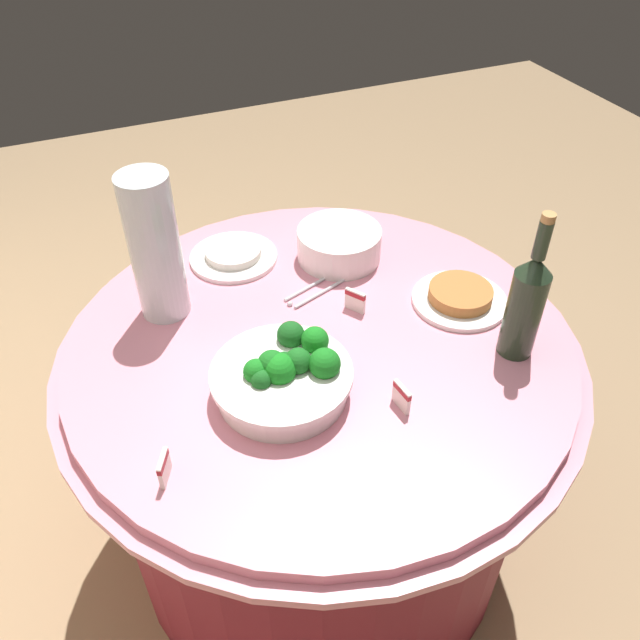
# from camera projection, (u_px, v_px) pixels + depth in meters

# --- Properties ---
(ground_plane) EXTENTS (6.00, 6.00, 0.00)m
(ground_plane) POSITION_uv_depth(u_px,v_px,m) (320.00, 525.00, 1.90)
(ground_plane) COLOR #9E7F5B
(buffet_table) EXTENTS (1.16, 1.16, 0.74)m
(buffet_table) POSITION_uv_depth(u_px,v_px,m) (320.00, 443.00, 1.65)
(buffet_table) COLOR maroon
(buffet_table) RESTS_ON ground_plane
(broccoli_bowl) EXTENTS (0.28, 0.28, 0.11)m
(broccoli_bowl) POSITION_uv_depth(u_px,v_px,m) (284.00, 376.00, 1.27)
(broccoli_bowl) COLOR white
(broccoli_bowl) RESTS_ON buffet_table
(plate_stack) EXTENTS (0.21, 0.21, 0.08)m
(plate_stack) POSITION_uv_depth(u_px,v_px,m) (339.00, 244.00, 1.62)
(plate_stack) COLOR white
(plate_stack) RESTS_ON buffet_table
(wine_bottle) EXTENTS (0.07, 0.07, 0.34)m
(wine_bottle) POSITION_uv_depth(u_px,v_px,m) (526.00, 303.00, 1.30)
(wine_bottle) COLOR #243523
(wine_bottle) RESTS_ON buffet_table
(decorative_fruit_vase) EXTENTS (0.11, 0.11, 0.34)m
(decorative_fruit_vase) POSITION_uv_depth(u_px,v_px,m) (156.00, 256.00, 1.39)
(decorative_fruit_vase) COLOR silver
(decorative_fruit_vase) RESTS_ON buffet_table
(serving_tongs) EXTENTS (0.09, 0.17, 0.01)m
(serving_tongs) POSITION_uv_depth(u_px,v_px,m) (313.00, 291.00, 1.54)
(serving_tongs) COLOR silver
(serving_tongs) RESTS_ON buffet_table
(food_plate_peanuts) EXTENTS (0.22, 0.22, 0.04)m
(food_plate_peanuts) POSITION_uv_depth(u_px,v_px,m) (460.00, 297.00, 1.50)
(food_plate_peanuts) COLOR white
(food_plate_peanuts) RESTS_ON buffet_table
(food_plate_rice) EXTENTS (0.22, 0.22, 0.03)m
(food_plate_rice) POSITION_uv_depth(u_px,v_px,m) (234.00, 255.00, 1.64)
(food_plate_rice) COLOR white
(food_plate_rice) RESTS_ON buffet_table
(label_placard_front) EXTENTS (0.05, 0.03, 0.05)m
(label_placard_front) POSITION_uv_depth(u_px,v_px,m) (164.00, 467.00, 1.12)
(label_placard_front) COLOR white
(label_placard_front) RESTS_ON buffet_table
(label_placard_mid) EXTENTS (0.05, 0.01, 0.05)m
(label_placard_mid) POSITION_uv_depth(u_px,v_px,m) (402.00, 396.00, 1.24)
(label_placard_mid) COLOR white
(label_placard_mid) RESTS_ON buffet_table
(label_placard_rear) EXTENTS (0.05, 0.03, 0.05)m
(label_placard_rear) POSITION_uv_depth(u_px,v_px,m) (355.00, 300.00, 1.47)
(label_placard_rear) COLOR white
(label_placard_rear) RESTS_ON buffet_table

